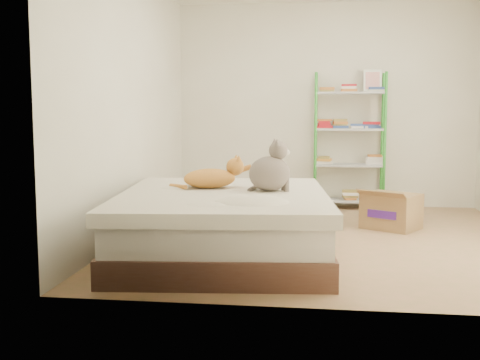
% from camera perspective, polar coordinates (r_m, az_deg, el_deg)
% --- Properties ---
extents(room, '(3.81, 4.21, 2.61)m').
position_cam_1_polar(room, '(5.78, 8.28, 7.20)').
color(room, tan).
rests_on(room, ground).
extents(bed, '(1.92, 2.31, 0.55)m').
position_cam_1_polar(bed, '(5.11, -1.56, -4.22)').
color(bed, brown).
rests_on(bed, ground).
extents(orange_cat, '(0.62, 0.48, 0.22)m').
position_cam_1_polar(orange_cat, '(5.32, -2.90, 0.40)').
color(orange_cat, orange).
rests_on(orange_cat, bed).
extents(grey_cat, '(0.46, 0.41, 0.43)m').
position_cam_1_polar(grey_cat, '(5.12, 2.82, 1.34)').
color(grey_cat, gray).
rests_on(grey_cat, bed).
extents(shelf_unit, '(0.88, 0.36, 1.74)m').
position_cam_1_polar(shelf_unit, '(7.68, 10.37, 4.03)').
color(shelf_unit, green).
rests_on(shelf_unit, ground).
extents(cardboard_box, '(0.67, 0.71, 0.43)m').
position_cam_1_polar(cardboard_box, '(6.50, 14.16, -2.86)').
color(cardboard_box, '#927052').
rests_on(cardboard_box, ground).
extents(white_bin, '(0.34, 0.31, 0.34)m').
position_cam_1_polar(white_bin, '(7.81, -2.02, -1.19)').
color(white_bin, silver).
rests_on(white_bin, ground).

